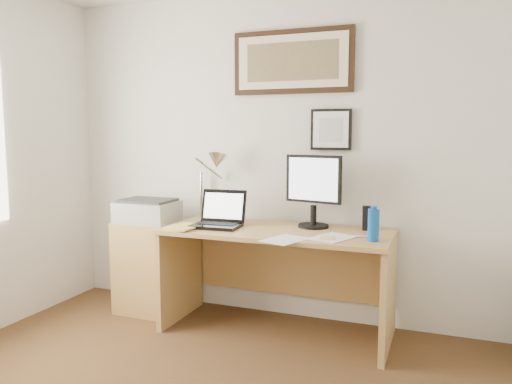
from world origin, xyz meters
The scene contains 17 objects.
wall_back centered at (0.00, 2.00, 1.25)m, with size 3.50×0.02×2.50m, color silver.
side_cabinet centered at (-0.92, 1.68, 0.36)m, with size 0.50×0.40×0.73m, color #AD8548.
water_bottle centered at (0.84, 1.48, 0.85)m, with size 0.07×0.07×0.20m, color #0D52B3.
bottle_cap centered at (0.84, 1.48, 0.96)m, with size 0.04×0.04×0.02m, color #0D52B3.
speaker centered at (0.75, 1.84, 0.83)m, with size 0.07×0.07×0.17m, color black.
paper_sheet_a centered at (0.31, 1.32, 0.75)m, with size 0.20×0.29×0.00m, color white.
paper_sheet_b centered at (0.58, 1.48, 0.75)m, with size 0.21×0.30×0.00m, color white.
sticky_pad centered at (0.55, 1.44, 0.76)m, with size 0.09×0.09×0.01m, color #DDDC68.
marker_pen centered at (0.79, 1.57, 0.76)m, with size 0.02×0.02×0.14m, color silver.
book centered at (-0.57, 1.43, 0.76)m, with size 0.19×0.27×0.02m, color #DBC867.
desk centered at (0.15, 1.72, 0.51)m, with size 1.60×0.70×0.75m.
laptop centered at (-0.28, 1.59, 0.81)m, with size 0.35×0.31×0.26m.
lcd_monitor centered at (0.37, 1.79, 1.04)m, with size 0.42×0.22×0.52m.
printer centered at (-0.93, 1.65, 0.82)m, with size 0.44×0.34×0.18m.
desk_lamp centered at (-0.41, 1.81, 1.19)m, with size 0.29×0.27×0.53m.
picture_large centered at (0.15, 1.97, 1.95)m, with size 0.92×0.04×0.47m.
picture_small centered at (0.45, 1.97, 1.45)m, with size 0.30×0.03×0.30m.
Camera 1 is at (1.25, -1.65, 1.43)m, focal length 35.00 mm.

